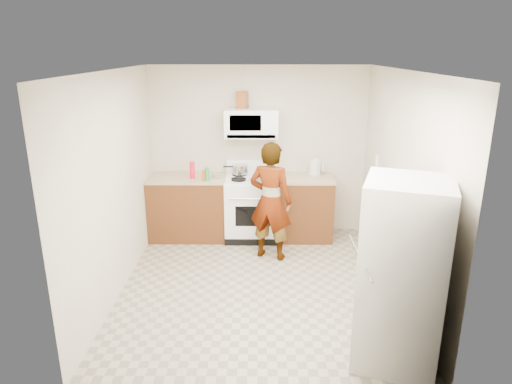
{
  "coord_description": "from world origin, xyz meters",
  "views": [
    {
      "loc": [
        0.01,
        -4.89,
        2.72
      ],
      "look_at": [
        -0.03,
        0.55,
        1.0
      ],
      "focal_mm": 32.0,
      "sensor_mm": 36.0,
      "label": 1
    }
  ],
  "objects_px": {
    "saucepan": "(240,169)",
    "fridge": "(401,275)",
    "microwave": "(251,123)",
    "kettle": "(315,167)",
    "gas_range": "(251,206)",
    "person": "(271,201)"
  },
  "relations": [
    {
      "from": "gas_range",
      "to": "kettle",
      "type": "xyz_separation_m",
      "value": [
        0.94,
        0.17,
        0.55
      ]
    },
    {
      "from": "gas_range",
      "to": "microwave",
      "type": "height_order",
      "value": "microwave"
    },
    {
      "from": "gas_range",
      "to": "saucepan",
      "type": "relative_size",
      "value": 4.95
    },
    {
      "from": "saucepan",
      "to": "kettle",
      "type": "bearing_deg",
      "value": 2.35
    },
    {
      "from": "gas_range",
      "to": "microwave",
      "type": "distance_m",
      "value": 1.22
    },
    {
      "from": "fridge",
      "to": "kettle",
      "type": "relative_size",
      "value": 8.34
    },
    {
      "from": "fridge",
      "to": "microwave",
      "type": "bearing_deg",
      "value": 133.2
    },
    {
      "from": "microwave",
      "to": "fridge",
      "type": "relative_size",
      "value": 0.45
    },
    {
      "from": "microwave",
      "to": "person",
      "type": "distance_m",
      "value": 1.25
    },
    {
      "from": "gas_range",
      "to": "kettle",
      "type": "bearing_deg",
      "value": 10.42
    },
    {
      "from": "gas_range",
      "to": "fridge",
      "type": "relative_size",
      "value": 0.66
    },
    {
      "from": "kettle",
      "to": "saucepan",
      "type": "relative_size",
      "value": 0.89
    },
    {
      "from": "microwave",
      "to": "kettle",
      "type": "height_order",
      "value": "microwave"
    },
    {
      "from": "microwave",
      "to": "kettle",
      "type": "xyz_separation_m",
      "value": [
        0.94,
        0.05,
        -0.66
      ]
    },
    {
      "from": "person",
      "to": "kettle",
      "type": "xyz_separation_m",
      "value": [
        0.68,
        0.86,
        0.24
      ]
    },
    {
      "from": "saucepan",
      "to": "fridge",
      "type": "bearing_deg",
      "value": -62.88
    },
    {
      "from": "fridge",
      "to": "kettle",
      "type": "distance_m",
      "value": 3.03
    },
    {
      "from": "gas_range",
      "to": "saucepan",
      "type": "xyz_separation_m",
      "value": [
        -0.17,
        0.13,
        0.53
      ]
    },
    {
      "from": "person",
      "to": "kettle",
      "type": "distance_m",
      "value": 1.12
    },
    {
      "from": "microwave",
      "to": "fridge",
      "type": "height_order",
      "value": "microwave"
    },
    {
      "from": "fridge",
      "to": "person",
      "type": "bearing_deg",
      "value": 135.54
    },
    {
      "from": "microwave",
      "to": "saucepan",
      "type": "distance_m",
      "value": 0.7
    }
  ]
}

